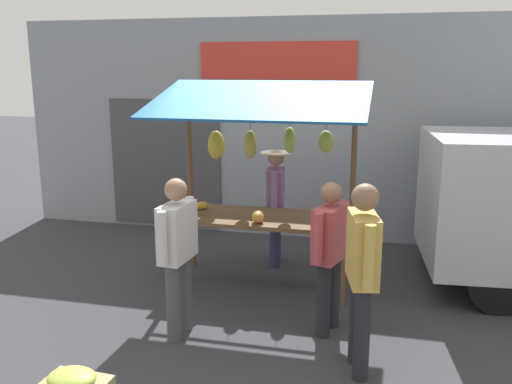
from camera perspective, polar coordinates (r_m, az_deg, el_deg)
ground_plane at (r=7.03m, az=0.58°, el=-9.45°), size 40.00×40.00×0.00m
street_backdrop at (r=8.72m, az=3.57°, el=6.45°), size 9.00×0.30×3.40m
market_stall at (r=6.63m, az=0.35°, el=3.05°), size 2.50×1.46×2.50m
vendor_with_sunhat at (r=7.44m, az=2.03°, el=-0.63°), size 0.41×0.68×1.59m
shopper_in_grey_tee at (r=5.58m, az=7.63°, el=-5.75°), size 0.34×0.66×1.57m
shopper_with_shopping_bag at (r=5.51m, az=-8.09°, el=-5.61°), size 0.26×0.69×1.62m
shopper_in_striped_shirt at (r=4.87m, az=10.90°, el=-7.39°), size 0.32×0.71×1.72m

